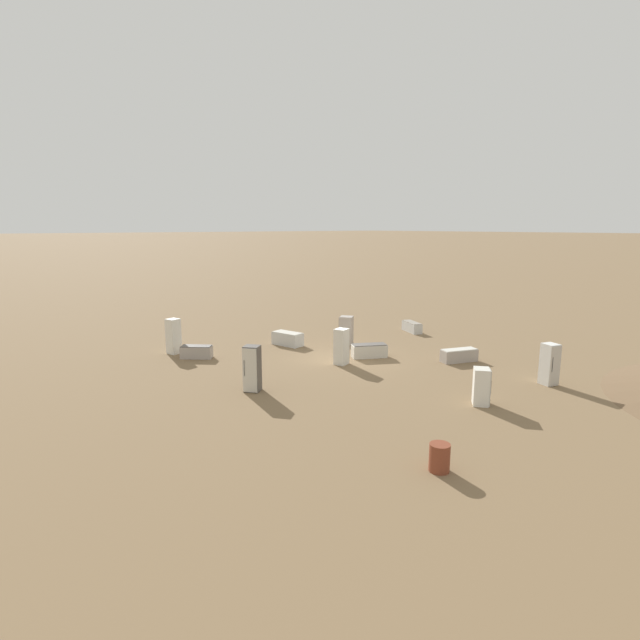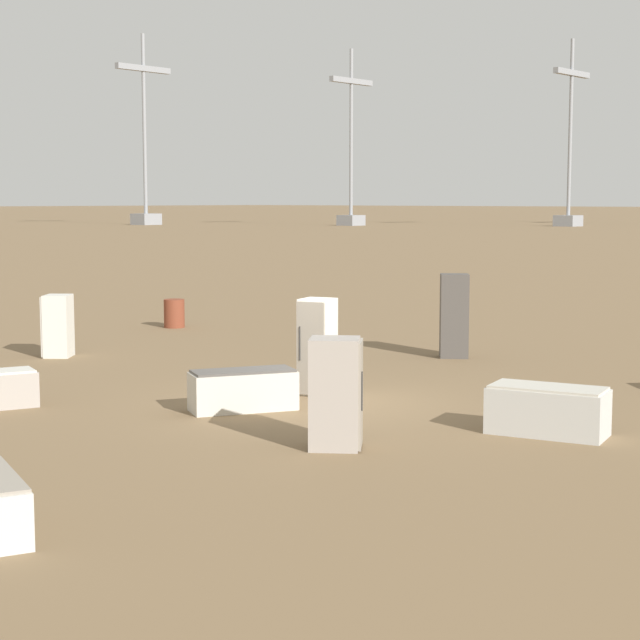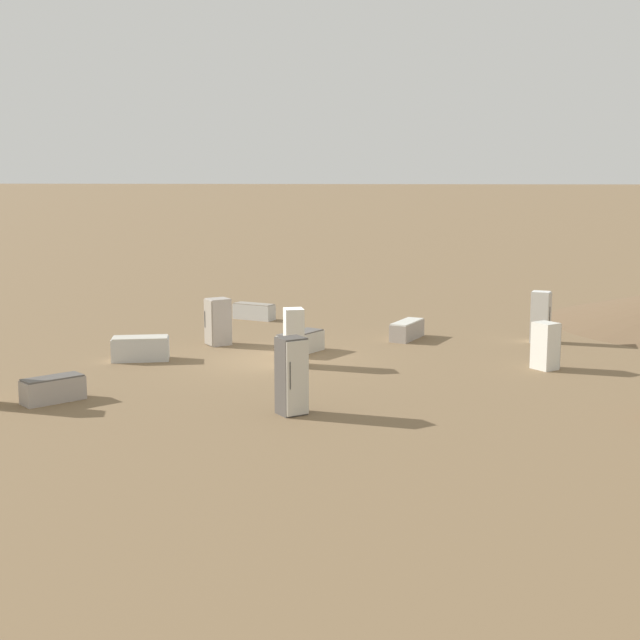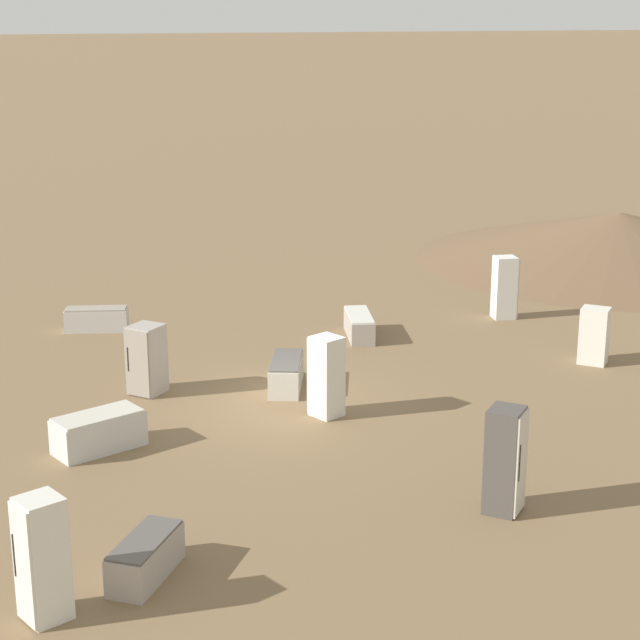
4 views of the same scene
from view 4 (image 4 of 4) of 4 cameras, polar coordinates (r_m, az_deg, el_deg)
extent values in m
plane|color=brown|center=(23.46, -1.93, -4.65)|extent=(1000.00, 1000.00, 0.00)
cone|color=brown|center=(38.68, 15.63, 4.31)|extent=(14.02, 14.02, 1.69)
cube|color=silver|center=(15.79, -14.54, -12.23)|extent=(0.71, 0.71, 1.86)
cube|color=silver|center=(15.67, -15.57, -12.52)|extent=(0.54, 0.19, 1.78)
cylinder|color=#2D2D2D|center=(15.79, -16.02, -11.97)|extent=(0.02, 0.02, 0.65)
cube|color=#4C4742|center=(18.63, 9.80, -7.39)|extent=(0.82, 0.83, 1.88)
cube|color=beige|center=(18.56, 10.69, -7.53)|extent=(0.40, 0.49, 1.81)
cylinder|color=#2D2D2D|center=(18.32, 10.61, -7.52)|extent=(0.02, 0.02, 0.66)
cube|color=silver|center=(26.98, 14.41, -0.82)|extent=(0.86, 0.85, 1.40)
cube|color=#BCB7AD|center=(27.26, 14.53, -0.65)|extent=(0.51, 0.43, 1.35)
cylinder|color=#2D2D2D|center=(27.24, 15.03, -0.55)|extent=(0.02, 0.02, 0.49)
cube|color=silver|center=(29.58, -11.83, 0.00)|extent=(1.15, 1.77, 0.60)
cube|color=gray|center=(29.49, -11.86, 0.60)|extent=(1.11, 1.70, 0.04)
cube|color=beige|center=(24.52, -1.82, -2.92)|extent=(1.88, 1.44, 0.65)
cube|color=#56514C|center=(24.41, -1.82, -2.15)|extent=(1.81, 1.39, 0.04)
cube|color=silver|center=(22.67, 0.35, -3.03)|extent=(0.73, 0.71, 1.75)
cube|color=gray|center=(22.89, -0.19, -2.85)|extent=(0.20, 0.52, 1.68)
cylinder|color=#2D2D2D|center=(23.01, 0.11, -2.51)|extent=(0.02, 0.02, 0.61)
cube|color=#A89E93|center=(16.82, -9.28, -12.46)|extent=(1.56, 1.50, 0.61)
cube|color=#56514C|center=(16.67, -9.33, -11.49)|extent=(1.50, 1.44, 0.04)
cube|color=#A89E93|center=(28.40, 2.10, -0.33)|extent=(1.92, 1.21, 0.60)
cube|color=silver|center=(28.31, 2.11, 0.29)|extent=(1.85, 1.16, 0.04)
cube|color=white|center=(30.49, 9.80, 1.72)|extent=(0.70, 0.72, 1.77)
cube|color=#BCB7AD|center=(30.59, 10.36, 1.74)|extent=(0.53, 0.19, 1.70)
cylinder|color=#2D2D2D|center=(30.40, 10.54, 1.82)|extent=(0.02, 0.02, 0.62)
cube|color=#A89E93|center=(24.38, -9.21, -2.08)|extent=(0.95, 0.96, 1.59)
cube|color=gray|center=(24.10, -9.74, -2.32)|extent=(0.53, 0.41, 1.52)
cylinder|color=#2D2D2D|center=(24.19, -10.22, -2.08)|extent=(0.02, 0.02, 0.55)
cube|color=silver|center=(21.55, -11.72, -5.91)|extent=(1.19, 1.89, 0.70)
cube|color=beige|center=(21.41, -11.77, -4.99)|extent=(1.15, 1.81, 0.04)
camera|label=1|loc=(27.28, 56.70, 5.40)|focal=28.00mm
camera|label=2|loc=(34.17, -31.16, 5.71)|focal=60.00mm
camera|label=3|loc=(15.06, 89.04, -9.71)|focal=50.00mm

